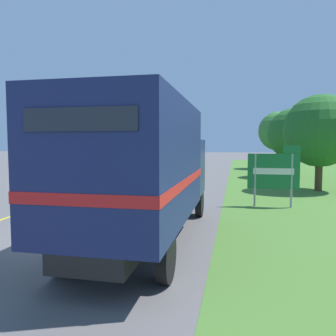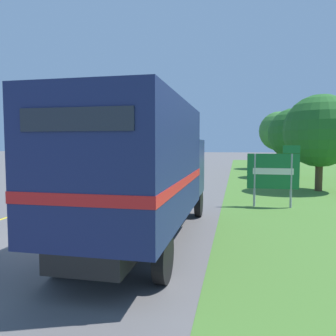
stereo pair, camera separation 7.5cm
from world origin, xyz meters
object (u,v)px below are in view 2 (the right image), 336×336
at_px(horse_trailer_truck, 143,168).
at_px(roadside_tree_near, 320,131).
at_px(roadside_tree_mid, 294,134).
at_px(highway_sign, 274,172).
at_px(lead_car_white, 167,163).
at_px(roadside_tree_far, 279,131).

distance_m(horse_trailer_truck, roadside_tree_near, 13.34).
height_order(roadside_tree_near, roadside_tree_mid, roadside_tree_mid).
xyz_separation_m(highway_sign, roadside_tree_mid, (2.83, 13.00, 1.94)).
bearing_deg(horse_trailer_truck, roadside_tree_mid, 70.40).
distance_m(lead_car_white, highway_sign, 17.18).
relative_size(highway_sign, roadside_tree_near, 0.48).
relative_size(lead_car_white, roadside_tree_near, 0.81).
distance_m(roadside_tree_near, roadside_tree_mid, 7.52).
bearing_deg(roadside_tree_far, highway_sign, -97.19).
height_order(lead_car_white, roadside_tree_mid, roadside_tree_mid).
height_order(lead_car_white, roadside_tree_far, roadside_tree_far).
distance_m(lead_car_white, roadside_tree_mid, 11.15).
bearing_deg(roadside_tree_near, lead_car_white, 137.66).
bearing_deg(horse_trailer_truck, roadside_tree_far, 76.58).
bearing_deg(roadside_tree_far, horse_trailer_truck, -103.42).
height_order(roadside_tree_near, roadside_tree_far, roadside_tree_far).
bearing_deg(highway_sign, horse_trailer_truck, -123.56).
relative_size(horse_trailer_truck, highway_sign, 3.06).
relative_size(highway_sign, roadside_tree_mid, 0.47).
relative_size(roadside_tree_near, roadside_tree_far, 0.89).
distance_m(horse_trailer_truck, highway_sign, 7.05).
height_order(horse_trailer_truck, roadside_tree_far, roadside_tree_far).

